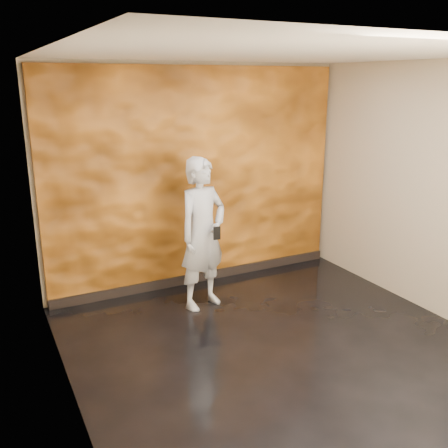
# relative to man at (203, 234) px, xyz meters

# --- Properties ---
(room) EXTENTS (4.02, 4.02, 2.81)m
(room) POSITION_rel_man_xyz_m (0.28, -1.24, 0.51)
(room) COLOR black
(room) RESTS_ON ground
(feature_wall) EXTENTS (3.90, 0.06, 2.75)m
(feature_wall) POSITION_rel_man_xyz_m (0.28, 0.72, 0.49)
(feature_wall) COLOR orange
(feature_wall) RESTS_ON ground
(baseboard) EXTENTS (3.90, 0.04, 0.12)m
(baseboard) POSITION_rel_man_xyz_m (0.28, 0.68, -0.83)
(baseboard) COLOR black
(baseboard) RESTS_ON ground
(man) EXTENTS (0.74, 0.60, 1.77)m
(man) POSITION_rel_man_xyz_m (0.00, 0.00, 0.00)
(man) COLOR #9397A1
(man) RESTS_ON ground
(phone) EXTENTS (0.08, 0.02, 0.15)m
(phone) POSITION_rel_man_xyz_m (0.05, -0.26, 0.07)
(phone) COLOR black
(phone) RESTS_ON man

